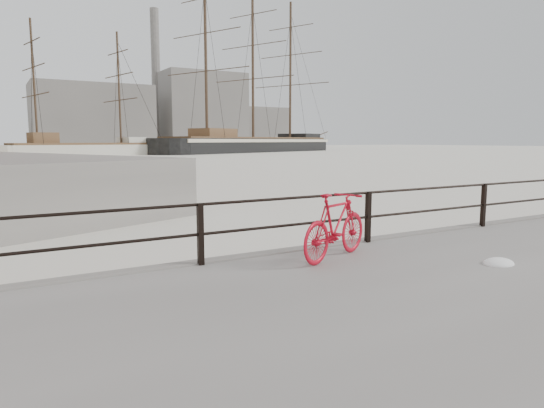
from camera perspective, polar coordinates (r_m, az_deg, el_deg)
name	(u,v)px	position (r m, az deg, el deg)	size (l,w,h in m)	color
ground	(362,258)	(9.94, 10.53, -6.24)	(400.00, 400.00, 0.00)	white
guardrail	(368,217)	(9.66, 11.23, -1.51)	(28.00, 0.10, 1.00)	black
bicycle	(336,226)	(8.21, 7.50, -2.54)	(1.88, 0.28, 1.13)	red
barque_black	(253,152)	(100.57, -2.22, 6.14)	(60.44, 19.78, 34.17)	black
schooner_mid	(83,156)	(80.24, -21.40, 5.30)	(28.07, 11.88, 20.27)	beige
industrial_west	(92,117)	(149.77, -20.37, 9.57)	(32.00, 18.00, 18.00)	gray
industrial_mid	(200,111)	(164.46, -8.44, 10.77)	(26.00, 20.00, 24.00)	gray
industrial_east	(255,128)	(178.53, -2.06, 8.97)	(20.00, 16.00, 14.00)	gray
smokestack	(156,79)	(165.72, -13.47, 14.09)	(2.80, 2.80, 44.00)	gray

